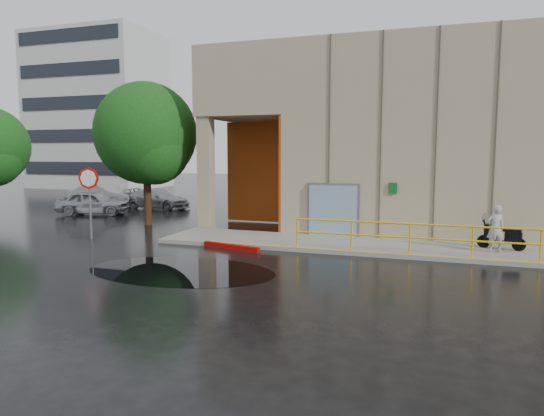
{
  "coord_description": "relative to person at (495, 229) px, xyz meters",
  "views": [
    {
      "loc": [
        3.98,
        -13.02,
        3.45
      ],
      "look_at": [
        -1.38,
        3.0,
        1.52
      ],
      "focal_mm": 32.0,
      "sensor_mm": 36.0,
      "label": 1
    }
  ],
  "objects": [
    {
      "name": "red_curb",
      "position": [
        -8.81,
        -1.66,
        -0.85
      ],
      "size": [
        2.37,
        0.77,
        0.18
      ],
      "primitive_type": "cube",
      "rotation": [
        0.0,
        0.0,
        -0.25
      ],
      "color": "#9C0703",
      "rests_on": "ground"
    },
    {
      "name": "car_b",
      "position": [
        -22.02,
        8.47,
        -0.21
      ],
      "size": [
        4.47,
        1.65,
        1.46
      ],
      "primitive_type": "imported",
      "rotation": [
        0.0,
        0.0,
        1.59
      ],
      "color": "silver",
      "rests_on": "ground"
    },
    {
      "name": "ground",
      "position": [
        -5.98,
        -4.4,
        -0.94
      ],
      "size": [
        120.0,
        120.0,
        0.0
      ],
      "primitive_type": "plane",
      "color": "black",
      "rests_on": "ground"
    },
    {
      "name": "car_c",
      "position": [
        -18.2,
        8.61,
        -0.33
      ],
      "size": [
        4.37,
        2.08,
        1.23
      ],
      "primitive_type": "imported",
      "rotation": [
        0.0,
        0.0,
        1.49
      ],
      "color": "#A7ABAF",
      "rests_on": "ground"
    },
    {
      "name": "person",
      "position": [
        0.0,
        0.0,
        0.0
      ],
      "size": [
        0.67,
        0.53,
        1.59
      ],
      "primitive_type": "imported",
      "rotation": [
        0.0,
        0.0,
        3.44
      ],
      "color": "#A7A8AB",
      "rests_on": "sidewalk"
    },
    {
      "name": "car_a",
      "position": [
        -20.03,
        4.92,
        -0.28
      ],
      "size": [
        4.21,
        2.65,
        1.34
      ],
      "primitive_type": "imported",
      "rotation": [
        0.0,
        0.0,
        1.87
      ],
      "color": "#B8BBC1",
      "rests_on": "ground"
    },
    {
      "name": "building",
      "position": [
        -0.88,
        6.59,
        3.26
      ],
      "size": [
        20.0,
        10.17,
        8.0
      ],
      "color": "tan",
      "rests_on": "ground"
    },
    {
      "name": "tree_near",
      "position": [
        -14.83,
        2.51,
        3.22
      ],
      "size": [
        4.8,
        4.8,
        6.76
      ],
      "rotation": [
        0.0,
        0.0,
        0.19
      ],
      "color": "black",
      "rests_on": "ground"
    },
    {
      "name": "stop_sign",
      "position": [
        -14.98,
        -1.53,
        1.12
      ],
      "size": [
        0.86,
        0.2,
        2.88
      ],
      "rotation": [
        0.0,
        0.0,
        -0.21
      ],
      "color": "slate",
      "rests_on": "ground"
    },
    {
      "name": "guardrail",
      "position": [
        -1.73,
        -1.25,
        -0.27
      ],
      "size": [
        9.56,
        0.06,
        1.03
      ],
      "color": "yellow",
      "rests_on": "sidewalk"
    },
    {
      "name": "sidewalk",
      "position": [
        -1.98,
        0.1,
        -0.87
      ],
      "size": [
        20.0,
        3.0,
        0.15
      ],
      "primitive_type": "cube",
      "color": "gray",
      "rests_on": "ground"
    },
    {
      "name": "scooter",
      "position": [
        0.29,
        0.61,
        -0.11
      ],
      "size": [
        1.58,
        0.86,
        1.19
      ],
      "rotation": [
        0.0,
        0.0,
        -0.25
      ],
      "color": "black",
      "rests_on": "sidewalk"
    },
    {
      "name": "puddle",
      "position": [
        -8.97,
        -5.06,
        -0.94
      ],
      "size": [
        5.81,
        3.62,
        0.01
      ],
      "primitive_type": "cube",
      "rotation": [
        0.0,
        0.0,
        0.01
      ],
      "color": "black",
      "rests_on": "ground"
    },
    {
      "name": "distant_building",
      "position": [
        -33.98,
        23.58,
        6.56
      ],
      "size": [
        12.0,
        8.08,
        15.0
      ],
      "color": "silver",
      "rests_on": "ground"
    }
  ]
}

